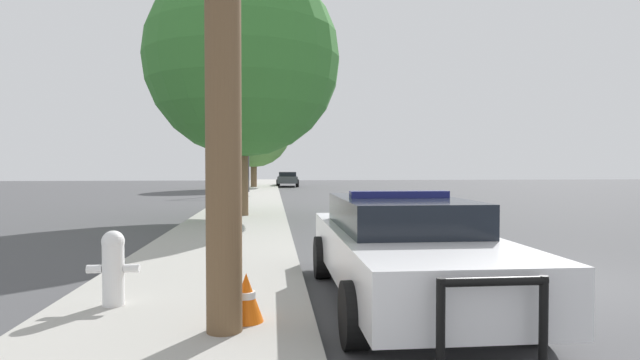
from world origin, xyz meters
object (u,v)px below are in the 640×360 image
police_car (403,246)px  fire_hydrant (113,265)px  tree_sidewalk_far (254,130)px  traffic_light (269,133)px  tree_sidewalk_near (243,60)px  car_background_distant (288,179)px  traffic_cone (246,297)px

police_car → fire_hydrant: police_car is taller
fire_hydrant → tree_sidewalk_far: tree_sidewalk_far is taller
traffic_light → tree_sidewalk_near: tree_sidewalk_near is taller
police_car → car_background_distant: police_car is taller
fire_hydrant → traffic_light: 26.08m
police_car → tree_sidewalk_far: bearing=-84.7°
tree_sidewalk_near → traffic_cone: bearing=-86.6°
fire_hydrant → traffic_light: traffic_light is taller
tree_sidewalk_near → tree_sidewalk_far: (-0.51, 22.88, -0.58)m
tree_sidewalk_far → traffic_cone: size_ratio=14.77×
tree_sidewalk_near → traffic_light: bearing=87.2°
tree_sidewalk_far → traffic_cone: tree_sidewalk_far is taller
car_background_distant → traffic_cone: car_background_distant is taller
car_background_distant → traffic_cone: (-1.59, -37.62, -0.30)m
traffic_light → tree_sidewalk_near: bearing=-92.8°
car_background_distant → fire_hydrant: bearing=-92.9°
traffic_cone → tree_sidewalk_near: bearing=93.4°
fire_hydrant → traffic_light: bearing=86.4°
traffic_light → police_car: bearing=-85.9°
police_car → tree_sidewalk_near: bearing=-75.8°
traffic_light → traffic_cone: bearing=-90.2°
car_background_distant → tree_sidewalk_far: tree_sidewalk_far is taller
traffic_light → traffic_cone: 26.80m
car_background_distant → traffic_cone: 37.66m
tree_sidewalk_far → traffic_cone: bearing=-88.0°
police_car → traffic_cone: size_ratio=9.97×
police_car → traffic_light: 25.79m
fire_hydrant → tree_sidewalk_near: bearing=85.1°
fire_hydrant → car_background_distant: 37.00m
police_car → car_background_distant: 36.58m
police_car → traffic_cone: (-1.93, -1.04, -0.33)m
car_background_distant → traffic_cone: size_ratio=8.79×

